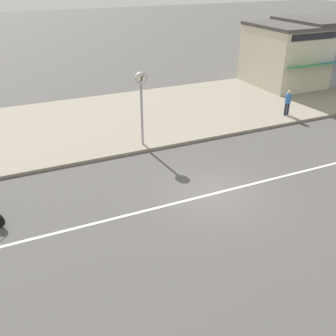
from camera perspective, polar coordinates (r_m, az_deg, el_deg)
name	(u,v)px	position (r m, az deg, el deg)	size (l,w,h in m)	color
ground_plane	(215,193)	(16.46, 6.88, -3.66)	(160.00, 160.00, 0.00)	#4C4947
lane_centre_stripe	(215,193)	(16.46, 6.88, -3.65)	(50.40, 0.14, 0.01)	silver
kerb_strip	(132,117)	(24.64, -5.18, 7.41)	(68.00, 10.00, 0.15)	gray
street_clock	(141,93)	(19.60, -3.91, 10.75)	(0.58, 0.22, 3.74)	#9E9EA3
pedestrian_by_shop	(288,101)	(25.44, 17.01, 9.29)	(0.34, 0.34, 1.56)	#232838
shopfront_corner_warung	(320,49)	(34.84, 21.20, 15.79)	(6.15, 6.32, 4.69)	#999EA8
shopfront_mid_block	(285,54)	(32.35, 16.60, 15.51)	(4.70, 6.29, 4.49)	beige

